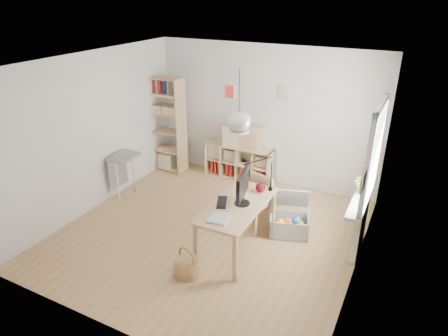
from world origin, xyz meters
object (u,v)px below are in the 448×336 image
at_px(chair, 256,199).
at_px(drawer_chest, 244,136).
at_px(cube_shelf, 238,164).
at_px(monitor, 242,187).
at_px(desk, 237,210).
at_px(storage_chest, 290,220).
at_px(tall_bookshelf, 165,121).

distance_m(chair, drawer_chest, 1.82).
distance_m(cube_shelf, chair, 1.88).
bearing_deg(monitor, chair, 82.58).
bearing_deg(desk, cube_shelf, 114.61).
relative_size(chair, storage_chest, 1.05).
distance_m(chair, storage_chest, 0.64).
xyz_separation_m(tall_bookshelf, chair, (2.60, -1.27, -0.59)).
bearing_deg(drawer_chest, monitor, -78.30).
bearing_deg(storage_chest, chair, 169.65).
bearing_deg(storage_chest, desk, -145.40).
height_order(cube_shelf, tall_bookshelf, tall_bookshelf).
bearing_deg(drawer_chest, storage_chest, -56.36).
distance_m(tall_bookshelf, monitor, 3.26).
bearing_deg(drawer_chest, chair, -71.00).
relative_size(tall_bookshelf, chair, 2.27).
bearing_deg(tall_bookshelf, cube_shelf, 10.19).
height_order(chair, drawer_chest, drawer_chest).
xyz_separation_m(tall_bookshelf, drawer_chest, (1.68, 0.24, -0.14)).
bearing_deg(chair, tall_bookshelf, 168.88).
bearing_deg(cube_shelf, desk, -65.39).
bearing_deg(chair, cube_shelf, 138.66).
bearing_deg(monitor, tall_bookshelf, 132.96).
relative_size(storage_chest, monitor, 1.48).
bearing_deg(cube_shelf, monitor, -63.82).
distance_m(storage_chest, drawer_chest, 2.18).
bearing_deg(cube_shelf, tall_bookshelf, -169.81).
bearing_deg(storage_chest, tall_bookshelf, 141.15).
xyz_separation_m(cube_shelf, chair, (1.04, -1.55, 0.20)).
relative_size(cube_shelf, chair, 1.59).
xyz_separation_m(storage_chest, drawer_chest, (-1.48, 1.43, 0.73)).
relative_size(storage_chest, drawer_chest, 1.07).
distance_m(cube_shelf, tall_bookshelf, 1.77).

